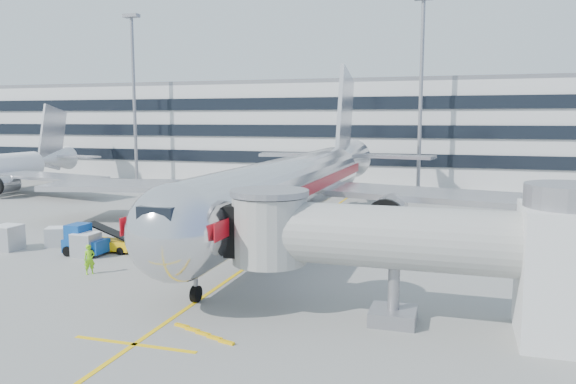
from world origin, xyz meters
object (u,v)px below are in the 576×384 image
(cargo_container_front, at_px, (86,244))
(cargo_container_left, at_px, (56,237))
(main_jet, at_px, (298,184))
(ramp_worker, at_px, (89,259))
(cargo_container_right, at_px, (8,237))
(belt_loader, at_px, (109,243))
(baggage_tug, at_px, (84,241))

(cargo_container_front, bearing_deg, cargo_container_left, 154.58)
(main_jet, xyz_separation_m, ramp_worker, (-8.90, -16.75, -3.28))
(cargo_container_right, bearing_deg, cargo_container_left, 37.34)
(cargo_container_left, distance_m, cargo_container_right, 3.38)
(cargo_container_left, bearing_deg, cargo_container_right, -142.66)
(belt_loader, xyz_separation_m, cargo_container_left, (-4.82, 0.17, 0.15))
(cargo_container_right, bearing_deg, main_jet, 34.12)
(belt_loader, xyz_separation_m, ramp_worker, (2.59, -5.76, 0.35))
(baggage_tug, bearing_deg, cargo_container_front, -37.01)
(belt_loader, relative_size, cargo_container_left, 2.42)
(cargo_container_left, bearing_deg, ramp_worker, -38.63)
(cargo_container_right, xyz_separation_m, cargo_container_front, (6.90, 0.04, -0.09))
(main_jet, xyz_separation_m, cargo_container_right, (-18.99, -12.87, -3.29))
(belt_loader, distance_m, ramp_worker, 6.32)
(cargo_container_right, distance_m, cargo_container_front, 6.90)
(baggage_tug, distance_m, cargo_container_right, 6.44)
(baggage_tug, bearing_deg, cargo_container_right, -176.48)
(cargo_container_left, bearing_deg, belt_loader, -1.99)
(main_jet, height_order, ramp_worker, main_jet)
(baggage_tug, height_order, cargo_container_right, baggage_tug)
(belt_loader, distance_m, baggage_tug, 1.86)
(ramp_worker, bearing_deg, baggage_tug, 81.03)
(belt_loader, bearing_deg, baggage_tug, -125.89)
(baggage_tug, bearing_deg, main_jet, 44.79)
(belt_loader, xyz_separation_m, cargo_container_right, (-7.50, -1.88, 0.34))
(main_jet, xyz_separation_m, cargo_container_left, (-16.31, -10.82, -3.49))
(cargo_container_left, height_order, cargo_container_front, cargo_container_front)
(main_jet, distance_m, cargo_container_right, 23.18)
(cargo_container_left, xyz_separation_m, cargo_container_right, (-2.68, -2.04, 0.19))
(cargo_container_left, bearing_deg, main_jet, 33.56)
(cargo_container_front, distance_m, ramp_worker, 5.05)
(main_jet, height_order, cargo_container_right, main_jet)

